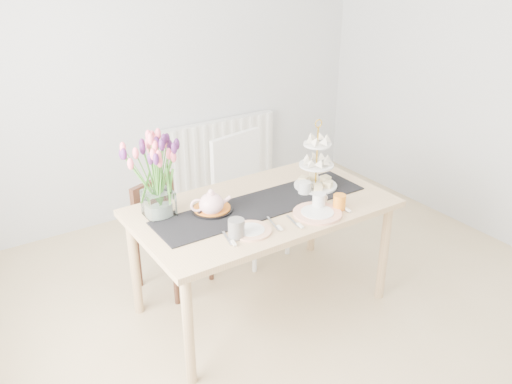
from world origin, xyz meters
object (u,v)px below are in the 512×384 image
teapot (211,204)px  mug_grey (236,229)px  mug_orange (339,202)px  chair_brown (165,226)px  cake_stand (316,171)px  tart_tin (212,210)px  plate_right (317,213)px  radiator (218,152)px  chair_white (247,187)px  plate_left (251,231)px  mug_white (319,201)px  cream_jug (305,188)px  tulip_vase (155,165)px  dining_table (262,216)px

teapot → mug_grey: 0.31m
mug_grey → mug_orange: bearing=-27.7°
chair_brown → cake_stand: (0.85, -0.59, 0.43)m
cake_stand → mug_grey: cake_stand is taller
tart_tin → plate_right: bearing=-36.5°
radiator → teapot: (-0.94, -1.60, 0.37)m
cake_stand → chair_white: bearing=102.9°
radiator → plate_left: 2.11m
radiator → mug_white: bearing=-100.4°
cake_stand → teapot: size_ratio=1.76×
chair_brown → mug_grey: (0.06, -0.87, 0.37)m
plate_right → cream_jug: bearing=67.2°
tulip_vase → mug_grey: size_ratio=5.48×
chair_brown → tulip_vase: tulip_vase is taller
cake_stand → tart_tin: 0.76m
tulip_vase → mug_white: size_ratio=6.19×
dining_table → cream_jug: cream_jug is taller
cream_jug → mug_white: size_ratio=0.86×
mug_grey → mug_white: mug_grey is taller
teapot → cream_jug: bearing=12.7°
chair_white → cream_jug: bearing=-99.0°
mug_white → mug_orange: bearing=-42.5°
teapot → plate_left: size_ratio=1.00×
mug_grey → mug_orange: 0.71m
mug_white → mug_orange: 0.13m
chair_brown → mug_grey: mug_grey is taller
cake_stand → mug_grey: size_ratio=3.83×
cake_stand → tart_tin: size_ratio=1.67×
dining_table → teapot: 0.37m
teapot → mug_white: (0.60, -0.28, -0.03)m
chair_white → teapot: 0.91m
tart_tin → chair_white: bearing=42.9°
chair_brown → plate_left: (0.16, -0.86, 0.32)m
radiator → cake_stand: 1.70m
chair_brown → teapot: bearing=-103.3°
chair_white → tulip_vase: size_ratio=1.56×
plate_left → chair_white: bearing=58.8°
chair_white → mug_grey: 1.15m
chair_brown → plate_left: size_ratio=3.19×
cake_stand → teapot: 0.78m
mug_orange → mug_grey: bearing=150.2°
cake_stand → plate_left: bearing=-158.6°
teapot → plate_left: 0.32m
cake_stand → mug_orange: (-0.08, -0.33, -0.07)m
tulip_vase → mug_white: 1.01m
mug_grey → radiator: bearing=39.4°
dining_table → tulip_vase: size_ratio=2.66×
dining_table → mug_grey: 0.45m
tart_tin → mug_orange: 0.78m
mug_grey → plate_right: bearing=-27.3°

